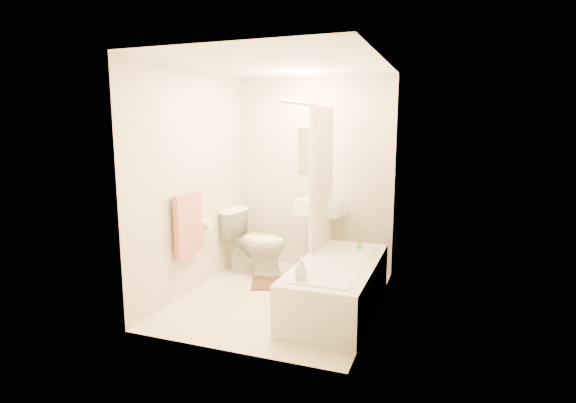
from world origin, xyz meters
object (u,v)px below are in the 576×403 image
(sink, at_px, (321,233))
(bath_mat, at_px, (277,283))
(bathtub, at_px, (337,285))
(toilet, at_px, (255,242))
(soap_bottle, at_px, (301,268))

(sink, bearing_deg, bath_mat, -117.03)
(sink, bearing_deg, bathtub, -58.99)
(bathtub, relative_size, bath_mat, 2.89)
(toilet, height_order, bath_mat, toilet)
(sink, relative_size, bath_mat, 1.74)
(toilet, height_order, soap_bottle, toilet)
(toilet, bearing_deg, bath_mat, -119.05)
(toilet, distance_m, bathtub, 1.42)
(bathtub, distance_m, soap_bottle, 0.71)
(bath_mat, xyz_separation_m, soap_bottle, (0.64, -1.05, 0.57))
(bath_mat, bearing_deg, sink, 56.39)
(toilet, relative_size, bath_mat, 1.36)
(toilet, distance_m, sink, 0.82)
(soap_bottle, bearing_deg, bath_mat, 121.35)
(bathtub, bearing_deg, soap_bottle, -106.75)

